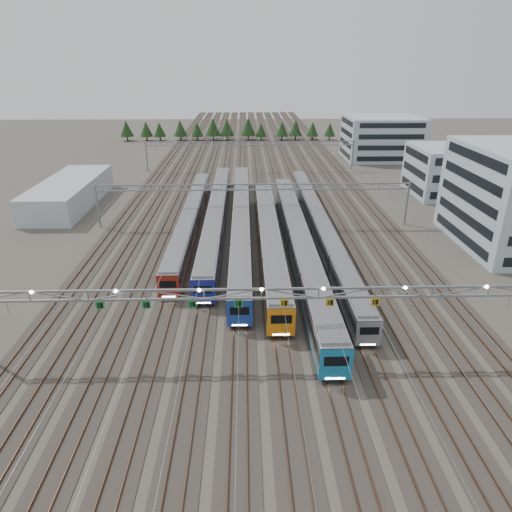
{
  "coord_description": "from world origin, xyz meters",
  "views": [
    {
      "loc": [
        -1.51,
        -39.22,
        28.39
      ],
      "look_at": [
        -0.09,
        17.94,
        3.5
      ],
      "focal_mm": 32.0,
      "sensor_mm": 36.0,
      "label": 1
    }
  ],
  "objects_px": {
    "train_d": "(269,236)",
    "depot_bldg_mid": "(445,171)",
    "gantry_far": "(250,147)",
    "train_f": "(320,226)",
    "west_shed": "(70,193)",
    "gantry_mid": "(253,192)",
    "train_b": "(217,214)",
    "train_e": "(298,240)",
    "gantry_near": "(261,296)",
    "train_c": "(241,218)",
    "train_a": "(191,218)",
    "depot_bldg_north": "(382,138)"
  },
  "relations": [
    {
      "from": "train_f",
      "to": "train_e",
      "type": "bearing_deg",
      "value": -120.97
    },
    {
      "from": "gantry_far",
      "to": "gantry_mid",
      "type": "bearing_deg",
      "value": -90.0
    },
    {
      "from": "train_b",
      "to": "train_c",
      "type": "bearing_deg",
      "value": -28.78
    },
    {
      "from": "depot_bldg_mid",
      "to": "train_c",
      "type": "bearing_deg",
      "value": -153.62
    },
    {
      "from": "train_a",
      "to": "gantry_near",
      "type": "xyz_separation_m",
      "value": [
        11.2,
        -38.65,
        5.0
      ]
    },
    {
      "from": "depot_bldg_mid",
      "to": "west_shed",
      "type": "bearing_deg",
      "value": -175.78
    },
    {
      "from": "gantry_mid",
      "to": "depot_bldg_mid",
      "type": "xyz_separation_m",
      "value": [
        43.17,
        20.29,
        -1.1
      ]
    },
    {
      "from": "depot_bldg_mid",
      "to": "west_shed",
      "type": "relative_size",
      "value": 0.53
    },
    {
      "from": "train_d",
      "to": "depot_bldg_mid",
      "type": "relative_size",
      "value": 3.24
    },
    {
      "from": "train_e",
      "to": "gantry_mid",
      "type": "height_order",
      "value": "gantry_mid"
    },
    {
      "from": "train_c",
      "to": "gantry_near",
      "type": "bearing_deg",
      "value": -86.67
    },
    {
      "from": "gantry_mid",
      "to": "gantry_far",
      "type": "relative_size",
      "value": 1.0
    },
    {
      "from": "train_e",
      "to": "train_f",
      "type": "height_order",
      "value": "train_e"
    },
    {
      "from": "west_shed",
      "to": "train_b",
      "type": "bearing_deg",
      "value": -24.1
    },
    {
      "from": "train_b",
      "to": "west_shed",
      "type": "xyz_separation_m",
      "value": [
        -31.41,
        14.05,
        0.37
      ]
    },
    {
      "from": "gantry_near",
      "to": "depot_bldg_north",
      "type": "bearing_deg",
      "value": 68.2
    },
    {
      "from": "train_f",
      "to": "gantry_far",
      "type": "xyz_separation_m",
      "value": [
        -11.25,
        50.87,
        4.36
      ]
    },
    {
      "from": "train_e",
      "to": "gantry_near",
      "type": "relative_size",
      "value": 1.12
    },
    {
      "from": "depot_bldg_north",
      "to": "train_b",
      "type": "bearing_deg",
      "value": -127.94
    },
    {
      "from": "train_e",
      "to": "train_f",
      "type": "bearing_deg",
      "value": 59.03
    },
    {
      "from": "gantry_near",
      "to": "gantry_mid",
      "type": "relative_size",
      "value": 1.0
    },
    {
      "from": "gantry_near",
      "to": "west_shed",
      "type": "xyz_separation_m",
      "value": [
        -38.11,
        54.4,
        -4.53
      ]
    },
    {
      "from": "train_c",
      "to": "train_f",
      "type": "xyz_separation_m",
      "value": [
        13.5,
        -3.63,
        -0.15
      ]
    },
    {
      "from": "gantry_far",
      "to": "west_shed",
      "type": "relative_size",
      "value": 1.88
    },
    {
      "from": "train_e",
      "to": "west_shed",
      "type": "height_order",
      "value": "west_shed"
    },
    {
      "from": "depot_bldg_north",
      "to": "train_d",
      "type": "bearing_deg",
      "value": -117.8
    },
    {
      "from": "train_c",
      "to": "depot_bldg_mid",
      "type": "height_order",
      "value": "depot_bldg_mid"
    },
    {
      "from": "train_a",
      "to": "train_c",
      "type": "distance_m",
      "value": 9.03
    },
    {
      "from": "gantry_near",
      "to": "gantry_far",
      "type": "relative_size",
      "value": 1.0
    },
    {
      "from": "train_b",
      "to": "train_f",
      "type": "relative_size",
      "value": 0.91
    },
    {
      "from": "train_e",
      "to": "depot_bldg_mid",
      "type": "relative_size",
      "value": 3.95
    },
    {
      "from": "train_b",
      "to": "gantry_far",
      "type": "height_order",
      "value": "gantry_far"
    },
    {
      "from": "train_b",
      "to": "gantry_near",
      "type": "distance_m",
      "value": 41.2
    },
    {
      "from": "gantry_mid",
      "to": "train_e",
      "type": "bearing_deg",
      "value": -63.21
    },
    {
      "from": "train_c",
      "to": "depot_bldg_mid",
      "type": "xyz_separation_m",
      "value": [
        45.42,
        22.52,
        3.1
      ]
    },
    {
      "from": "train_f",
      "to": "west_shed",
      "type": "distance_m",
      "value": 53.37
    },
    {
      "from": "train_a",
      "to": "train_f",
      "type": "relative_size",
      "value": 0.8
    },
    {
      "from": "train_e",
      "to": "train_b",
      "type": "bearing_deg",
      "value": 134.78
    },
    {
      "from": "train_e",
      "to": "depot_bldg_north",
      "type": "height_order",
      "value": "depot_bldg_north"
    },
    {
      "from": "train_a",
      "to": "train_f",
      "type": "height_order",
      "value": "train_a"
    },
    {
      "from": "train_f",
      "to": "train_d",
      "type": "bearing_deg",
      "value": -148.06
    },
    {
      "from": "train_a",
      "to": "gantry_far",
      "type": "distance_m",
      "value": 48.0
    },
    {
      "from": "train_c",
      "to": "gantry_far",
      "type": "bearing_deg",
      "value": 87.27
    },
    {
      "from": "train_d",
      "to": "gantry_near",
      "type": "distance_m",
      "value": 29.13
    },
    {
      "from": "gantry_far",
      "to": "train_f",
      "type": "bearing_deg",
      "value": -77.53
    },
    {
      "from": "gantry_mid",
      "to": "train_a",
      "type": "bearing_deg",
      "value": -172.56
    },
    {
      "from": "train_b",
      "to": "train_a",
      "type": "bearing_deg",
      "value": -159.28
    },
    {
      "from": "train_c",
      "to": "depot_bldg_mid",
      "type": "bearing_deg",
      "value": 26.38
    },
    {
      "from": "train_b",
      "to": "train_e",
      "type": "distance_m",
      "value": 19.17
    },
    {
      "from": "train_c",
      "to": "west_shed",
      "type": "bearing_deg",
      "value": 155.29
    }
  ]
}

